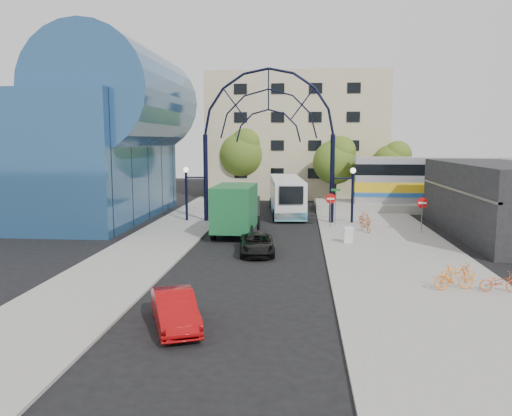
# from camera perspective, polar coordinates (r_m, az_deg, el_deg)

# --- Properties ---
(ground) EXTENTS (120.00, 120.00, 0.00)m
(ground) POSITION_cam_1_polar(r_m,az_deg,el_deg) (26.18, -0.68, -6.70)
(ground) COLOR black
(ground) RESTS_ON ground
(sidewalk_east) EXTENTS (8.00, 56.00, 0.12)m
(sidewalk_east) POSITION_cam_1_polar(r_m,az_deg,el_deg) (30.41, 15.35, -4.82)
(sidewalk_east) COLOR gray
(sidewalk_east) RESTS_ON ground
(plaza_west) EXTENTS (5.00, 50.00, 0.12)m
(plaza_west) POSITION_cam_1_polar(r_m,az_deg,el_deg) (33.16, -10.86, -3.65)
(plaza_west) COLOR gray
(plaza_west) RESTS_ON ground
(gateway_arch) EXTENTS (13.64, 0.44, 12.10)m
(gateway_arch) POSITION_cam_1_polar(r_m,az_deg,el_deg) (39.36, 1.43, 10.69)
(gateway_arch) COLOR black
(gateway_arch) RESTS_ON ground
(stop_sign) EXTENTS (0.80, 0.07, 2.50)m
(stop_sign) POSITION_cam_1_polar(r_m,az_deg,el_deg) (37.56, 8.52, 0.71)
(stop_sign) COLOR slate
(stop_sign) RESTS_ON sidewalk_east
(do_not_enter_sign) EXTENTS (0.76, 0.07, 2.48)m
(do_not_enter_sign) POSITION_cam_1_polar(r_m,az_deg,el_deg) (36.49, 18.46, 0.17)
(do_not_enter_sign) COLOR slate
(do_not_enter_sign) RESTS_ON sidewalk_east
(street_name_sign) EXTENTS (0.70, 0.70, 2.80)m
(street_name_sign) POSITION_cam_1_polar(r_m,az_deg,el_deg) (38.16, 9.07, 1.02)
(street_name_sign) COLOR slate
(street_name_sign) RESTS_ON sidewalk_east
(sandwich_board) EXTENTS (0.55, 0.61, 0.99)m
(sandwich_board) POSITION_cam_1_polar(r_m,az_deg,el_deg) (31.87, 10.52, -2.85)
(sandwich_board) COLOR white
(sandwich_board) RESTS_ON sidewalk_east
(transit_hall) EXTENTS (16.50, 18.00, 14.50)m
(transit_hall) POSITION_cam_1_polar(r_m,az_deg,el_deg) (44.03, -18.96, 7.54)
(transit_hall) COLOR #29517E
(transit_hall) RESTS_ON ground
(commercial_block_east) EXTENTS (6.00, 16.00, 5.00)m
(commercial_block_east) POSITION_cam_1_polar(r_m,az_deg,el_deg) (37.89, 25.88, 0.86)
(commercial_block_east) COLOR black
(commercial_block_east) RESTS_ON ground
(apartment_block) EXTENTS (20.00, 12.10, 14.00)m
(apartment_block) POSITION_cam_1_polar(r_m,az_deg,el_deg) (60.20, 4.68, 8.15)
(apartment_block) COLOR #C1B286
(apartment_block) RESTS_ON ground
(train_platform) EXTENTS (32.00, 5.00, 0.80)m
(train_platform) POSITION_cam_1_polar(r_m,az_deg,el_deg) (50.69, 25.23, 0.05)
(train_platform) COLOR gray
(train_platform) RESTS_ON ground
(train_car) EXTENTS (25.10, 3.05, 4.20)m
(train_car) POSITION_cam_1_polar(r_m,az_deg,el_deg) (50.45, 25.40, 2.86)
(train_car) COLOR #B7B7BC
(train_car) RESTS_ON train_platform
(tree_north_a) EXTENTS (4.48, 4.48, 7.00)m
(tree_north_a) POSITION_cam_1_polar(r_m,az_deg,el_deg) (51.30, 9.18, 5.48)
(tree_north_a) COLOR #382314
(tree_north_a) RESTS_ON ground
(tree_north_b) EXTENTS (5.12, 5.12, 8.00)m
(tree_north_b) POSITION_cam_1_polar(r_m,az_deg,el_deg) (55.54, -1.50, 6.42)
(tree_north_b) COLOR #382314
(tree_north_b) RESTS_ON ground
(tree_north_c) EXTENTS (4.16, 4.16, 6.50)m
(tree_north_c) POSITION_cam_1_polar(r_m,az_deg,el_deg) (54.04, 15.41, 5.06)
(tree_north_c) COLOR #382314
(tree_north_c) RESTS_ON ground
(city_bus) EXTENTS (3.66, 11.82, 3.20)m
(city_bus) POSITION_cam_1_polar(r_m,az_deg,el_deg) (44.79, 3.49, 1.49)
(city_bus) COLOR silver
(city_bus) RESTS_ON ground
(green_truck) EXTENTS (2.87, 7.04, 3.52)m
(green_truck) POSITION_cam_1_polar(r_m,az_deg,el_deg) (34.75, -2.21, -0.16)
(green_truck) COLOR black
(green_truck) RESTS_ON ground
(black_suv) EXTENTS (2.38, 4.39, 1.17)m
(black_suv) POSITION_cam_1_polar(r_m,az_deg,el_deg) (28.86, 0.10, -4.14)
(black_suv) COLOR black
(black_suv) RESTS_ON ground
(red_sedan) EXTENTS (2.71, 4.12, 1.28)m
(red_sedan) POSITION_cam_1_polar(r_m,az_deg,el_deg) (18.05, -9.26, -11.38)
(red_sedan) COLOR #A0090B
(red_sedan) RESTS_ON ground
(bike_near_a) EXTENTS (1.01, 1.69, 0.84)m
(bike_near_a) POSITION_cam_1_polar(r_m,az_deg,el_deg) (36.14, 12.44, -1.99)
(bike_near_a) COLOR orange
(bike_near_a) RESTS_ON sidewalk_east
(bike_near_b) EXTENTS (1.12, 1.57, 0.93)m
(bike_near_b) POSITION_cam_1_polar(r_m,az_deg,el_deg) (39.27, 12.32, -1.15)
(bike_near_b) COLOR #E4512D
(bike_near_b) RESTS_ON sidewalk_east
(bike_far_a) EXTENTS (1.58, 0.63, 0.81)m
(bike_far_a) POSITION_cam_1_polar(r_m,az_deg,el_deg) (25.00, 22.11, -6.73)
(bike_far_a) COLOR orange
(bike_far_a) RESTS_ON sidewalk_east
(bike_far_b) EXTENTS (1.92, 0.97, 1.11)m
(bike_far_b) POSITION_cam_1_polar(r_m,az_deg,el_deg) (23.33, 21.72, -7.34)
(bike_far_b) COLOR orange
(bike_far_b) RESTS_ON sidewalk_east
(bike_far_c) EXTENTS (1.65, 0.60, 0.86)m
(bike_far_c) POSITION_cam_1_polar(r_m,az_deg,el_deg) (23.76, 26.05, -7.62)
(bike_far_c) COLOR #CE5229
(bike_far_c) RESTS_ON sidewalk_east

